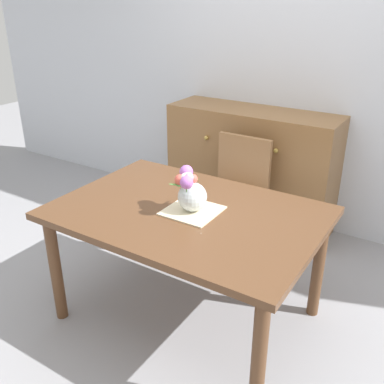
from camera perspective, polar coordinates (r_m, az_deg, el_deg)
The scene contains 7 objects.
ground_plane at distance 2.84m, azimuth -0.55°, elevation -15.73°, with size 12.00×12.00×0.00m, color #939399.
back_wall at distance 3.64m, azimuth 13.74°, elevation 16.97°, with size 7.00×0.10×2.80m, color silver.
dining_table at distance 2.47m, azimuth -0.61°, elevation -4.19°, with size 1.47×1.02×0.73m.
chair_far at distance 3.25m, azimuth 5.85°, elevation 0.45°, with size 0.42×0.42×0.90m.
dresser at distance 3.70m, azimuth 7.70°, elevation 3.09°, with size 1.40×0.47×1.00m.
placemat at distance 2.41m, azimuth 0.00°, elevation -2.51°, with size 0.29×0.29×0.01m, color beige.
flower_vase at distance 2.36m, azimuth -0.26°, elevation 0.16°, with size 0.19×0.21×0.25m.
Camera 1 is at (1.18, -1.82, 1.83)m, focal length 40.56 mm.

